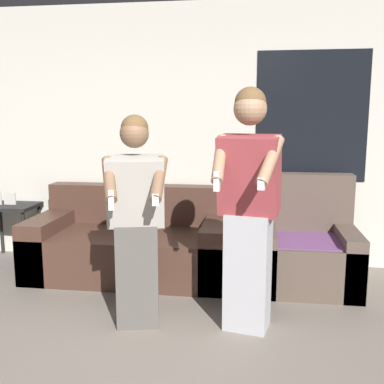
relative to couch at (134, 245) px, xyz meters
The scene contains 6 objects.
wall_back 1.27m from the couch, 48.41° to the left, with size 6.70×0.07×2.70m.
couch is the anchor object (origin of this frame).
armchair 1.66m from the couch, ahead, with size 0.91×0.84×1.01m.
side_table 1.48m from the couch, behind, with size 0.55×0.44×0.76m.
person_left 1.26m from the couch, 73.57° to the right, with size 0.48×0.55×1.57m.
person_right 1.67m from the couch, 42.94° to the right, with size 0.49×0.54×1.76m.
Camera 1 is at (0.73, -1.83, 1.56)m, focal length 42.00 mm.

